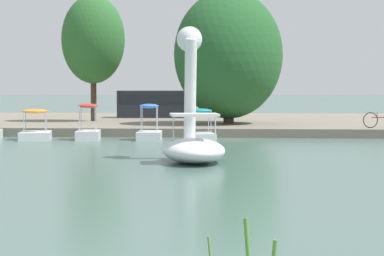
# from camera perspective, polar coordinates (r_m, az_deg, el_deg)

# --- Properties ---
(shore_bank_far) EXTENTS (123.56, 21.50, 0.41)m
(shore_bank_far) POSITION_cam_1_polar(r_m,az_deg,el_deg) (43.80, 0.96, 0.45)
(shore_bank_far) COLOR slate
(shore_bank_far) RESTS_ON ground_plane
(swan_boat) EXTENTS (2.42, 3.68, 4.24)m
(swan_boat) POSITION_cam_1_polar(r_m,az_deg,el_deg) (22.11, 0.06, -0.26)
(swan_boat) COLOR white
(swan_boat) RESTS_ON ground_plane
(pedal_boat_teal) EXTENTS (1.47, 2.02, 1.40)m
(pedal_boat_teal) POSITION_cam_1_polar(r_m,az_deg,el_deg) (31.09, 0.69, -0.28)
(pedal_boat_teal) COLOR white
(pedal_boat_teal) RESTS_ON ground_plane
(pedal_boat_blue) EXTENTS (1.17, 1.95, 1.59)m
(pedal_boat_blue) POSITION_cam_1_polar(r_m,az_deg,el_deg) (31.55, -3.40, -0.18)
(pedal_boat_blue) COLOR white
(pedal_boat_blue) RESTS_ON ground_plane
(pedal_boat_red) EXTENTS (1.24, 2.01, 1.60)m
(pedal_boat_red) POSITION_cam_1_polar(r_m,az_deg,el_deg) (32.00, -8.23, -0.13)
(pedal_boat_red) COLOR white
(pedal_boat_red) RESTS_ON ground_plane
(pedal_boat_orange) EXTENTS (1.70, 2.27, 1.36)m
(pedal_boat_orange) POSITION_cam_1_polar(r_m,az_deg,el_deg) (32.46, -12.30, -0.21)
(pedal_boat_orange) COLOR white
(pedal_boat_orange) RESTS_ON ground_plane
(tree_willow_near_path) EXTENTS (7.70, 8.14, 7.00)m
(tree_willow_near_path) POSITION_cam_1_polar(r_m,az_deg,el_deg) (37.98, 2.93, 5.82)
(tree_willow_near_path) COLOR #423323
(tree_willow_near_path) RESTS_ON shore_bank_far
(tree_broadleaf_behind_dock) EXTENTS (4.86, 4.77, 7.13)m
(tree_broadleaf_behind_dock) POSITION_cam_1_polar(r_m,az_deg,el_deg) (41.32, -7.83, 6.95)
(tree_broadleaf_behind_dock) COLOR #423323
(tree_broadleaf_behind_dock) RESTS_ON shore_bank_far
(bicycle_parked) EXTENTS (1.80, 0.47, 0.75)m
(bicycle_parked) POSITION_cam_1_polar(r_m,az_deg,el_deg) (34.97, 14.77, 0.62)
(bicycle_parked) COLOR black
(bicycle_parked) RESTS_ON shore_bank_far
(parked_van) EXTENTS (4.56, 2.30, 1.72)m
(parked_van) POSITION_cam_1_polar(r_m,az_deg,el_deg) (46.21, -3.14, 1.99)
(parked_van) COLOR #1E232D
(parked_van) RESTS_ON shore_bank_far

